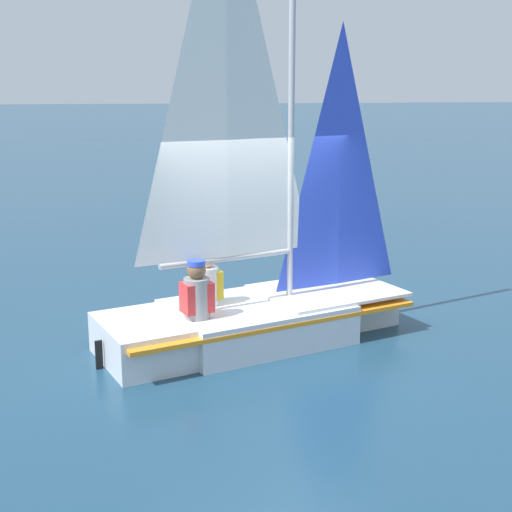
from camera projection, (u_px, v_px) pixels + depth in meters
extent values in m
plane|color=navy|center=(256.00, 340.00, 8.94)|extent=(260.00, 260.00, 0.00)
cube|color=silver|center=(256.00, 321.00, 8.88)|extent=(2.46, 2.05, 0.48)
cube|color=silver|center=(354.00, 304.00, 9.58)|extent=(1.09, 1.04, 0.48)
cube|color=silver|center=(142.00, 341.00, 8.19)|extent=(1.22, 1.47, 0.48)
cube|color=orange|center=(256.00, 310.00, 8.85)|extent=(4.04, 2.55, 0.05)
cube|color=silver|center=(327.00, 290.00, 9.31)|extent=(2.06, 1.82, 0.04)
cylinder|color=#B7B7BC|center=(292.00, 90.00, 8.45)|extent=(0.08, 0.08, 5.15)
cylinder|color=#B7B7BC|center=(228.00, 258.00, 8.50)|extent=(1.68, 0.58, 0.07)
pyramid|color=white|center=(226.00, 66.00, 7.99)|extent=(1.59, 0.54, 4.38)
pyramid|color=blue|center=(340.00, 157.00, 8.98)|extent=(1.25, 0.43, 3.29)
cube|color=black|center=(99.00, 355.00, 7.97)|extent=(0.09, 0.05, 0.34)
cube|color=black|center=(207.00, 324.00, 8.83)|extent=(0.34, 0.31, 0.45)
cylinder|color=white|center=(207.00, 287.00, 8.72)|extent=(0.38, 0.38, 0.50)
cube|color=yellow|center=(207.00, 285.00, 8.71)|extent=(0.40, 0.35, 0.35)
sphere|color=tan|center=(206.00, 259.00, 8.63)|extent=(0.22, 0.22, 0.22)
cylinder|color=white|center=(206.00, 253.00, 8.62)|extent=(0.26, 0.26, 0.06)
cube|color=black|center=(198.00, 338.00, 8.32)|extent=(0.34, 0.31, 0.45)
cylinder|color=gray|center=(197.00, 299.00, 8.21)|extent=(0.38, 0.38, 0.50)
cube|color=red|center=(197.00, 297.00, 8.20)|extent=(0.40, 0.35, 0.35)
sphere|color=brown|center=(196.00, 270.00, 8.13)|extent=(0.22, 0.22, 0.22)
cylinder|color=blue|center=(196.00, 263.00, 8.11)|extent=(0.26, 0.26, 0.06)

